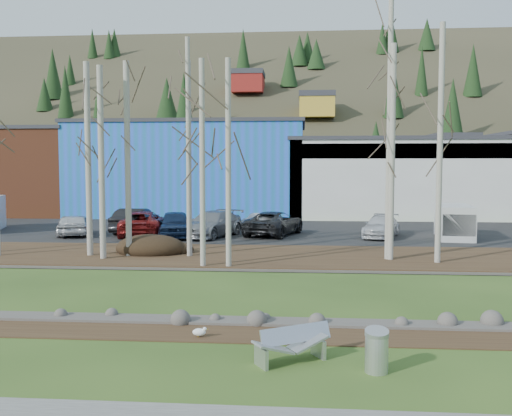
# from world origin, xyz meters

# --- Properties ---
(ground) EXTENTS (200.00, 200.00, 0.00)m
(ground) POSITION_xyz_m (0.00, 0.00, 0.00)
(ground) COLOR #2F481A
(ground) RESTS_ON ground
(dirt_strip) EXTENTS (80.00, 1.80, 0.03)m
(dirt_strip) POSITION_xyz_m (0.00, 2.10, 0.01)
(dirt_strip) COLOR #382616
(dirt_strip) RESTS_ON ground
(near_bank_rocks) EXTENTS (80.00, 0.80, 0.50)m
(near_bank_rocks) POSITION_xyz_m (0.00, 3.10, 0.00)
(near_bank_rocks) COLOR #47423D
(near_bank_rocks) RESTS_ON ground
(river) EXTENTS (80.00, 8.00, 0.90)m
(river) POSITION_xyz_m (0.00, 7.20, 0.00)
(river) COLOR black
(river) RESTS_ON ground
(far_bank_rocks) EXTENTS (80.00, 0.80, 0.46)m
(far_bank_rocks) POSITION_xyz_m (0.00, 11.30, 0.00)
(far_bank_rocks) COLOR #47423D
(far_bank_rocks) RESTS_ON ground
(far_bank) EXTENTS (80.00, 7.00, 0.15)m
(far_bank) POSITION_xyz_m (0.00, 14.50, 0.07)
(far_bank) COLOR #382616
(far_bank) RESTS_ON ground
(parking_lot) EXTENTS (80.00, 14.00, 0.14)m
(parking_lot) POSITION_xyz_m (0.00, 25.00, 0.07)
(parking_lot) COLOR black
(parking_lot) RESTS_ON ground
(building_brick) EXTENTS (16.32, 12.24, 7.80)m
(building_brick) POSITION_xyz_m (-24.00, 39.00, 3.91)
(building_brick) COLOR brown
(building_brick) RESTS_ON ground
(building_blue) EXTENTS (20.40, 12.24, 8.30)m
(building_blue) POSITION_xyz_m (-6.00, 39.00, 4.16)
(building_blue) COLOR #1C6CB0
(building_blue) RESTS_ON ground
(building_white) EXTENTS (18.36, 12.24, 6.80)m
(building_white) POSITION_xyz_m (12.00, 38.98, 3.41)
(building_white) COLOR silver
(building_white) RESTS_ON ground
(hillside) EXTENTS (160.00, 72.00, 35.00)m
(hillside) POSITION_xyz_m (0.00, 84.00, 17.50)
(hillside) COLOR #312F1D
(hillside) RESTS_ON ground
(bench_damaged) EXTENTS (1.80, 1.40, 0.79)m
(bench_damaged) POSITION_xyz_m (3.84, 0.06, 0.40)
(bench_damaged) COLOR silver
(bench_damaged) RESTS_ON ground
(litter_bin) EXTENTS (0.50, 0.50, 0.86)m
(litter_bin) POSITION_xyz_m (5.66, -0.47, 0.43)
(litter_bin) COLOR silver
(litter_bin) RESTS_ON ground
(seagull) EXTENTS (0.42, 0.19, 0.30)m
(seagull) POSITION_xyz_m (1.44, 1.61, 0.17)
(seagull) COLOR gold
(seagull) RESTS_ON ground
(dirt_mound) EXTENTS (3.44, 2.43, 0.67)m
(dirt_mound) POSITION_xyz_m (-3.39, 14.67, 0.49)
(dirt_mound) COLOR black
(dirt_mound) RESTS_ON far_bank
(birch_2) EXTENTS (0.28, 0.28, 9.16)m
(birch_2) POSITION_xyz_m (-4.19, 13.80, 4.73)
(birch_2) COLOR beige
(birch_2) RESTS_ON far_bank
(birch_3) EXTENTS (0.21, 0.21, 10.24)m
(birch_3) POSITION_xyz_m (-1.32, 13.97, 5.27)
(birch_3) COLOR beige
(birch_3) RESTS_ON far_bank
(birch_4) EXTENTS (0.28, 0.28, 8.83)m
(birch_4) POSITION_xyz_m (-5.15, 12.92, 4.56)
(birch_4) COLOR beige
(birch_4) RESTS_ON far_bank
(birch_5) EXTENTS (0.24, 0.24, 9.20)m
(birch_5) POSITION_xyz_m (-1.31, 14.06, 4.75)
(birch_5) COLOR beige
(birch_5) RESTS_ON far_bank
(birch_6) EXTENTS (0.23, 0.23, 8.77)m
(birch_6) POSITION_xyz_m (0.92, 11.37, 4.54)
(birch_6) COLOR beige
(birch_6) RESTS_ON far_bank
(birch_7) EXTENTS (0.26, 0.26, 9.73)m
(birch_7) POSITION_xyz_m (8.07, 13.69, 5.02)
(birch_7) COLOR beige
(birch_7) RESTS_ON far_bank
(birch_8) EXTENTS (0.25, 0.25, 10.46)m
(birch_8) POSITION_xyz_m (10.04, 13.06, 5.38)
(birch_8) COLOR beige
(birch_8) RESTS_ON far_bank
(birch_9) EXTENTS (0.24, 0.24, 12.62)m
(birch_9) POSITION_xyz_m (7.95, 13.81, 6.46)
(birch_9) COLOR beige
(birch_9) RESTS_ON far_bank
(birch_10) EXTENTS (0.28, 0.28, 9.16)m
(birch_10) POSITION_xyz_m (-6.11, 13.80, 4.73)
(birch_10) COLOR beige
(birch_10) RESTS_ON far_bank
(birch_11) EXTENTS (0.23, 0.23, 8.77)m
(birch_11) POSITION_xyz_m (-0.19, 11.37, 4.54)
(birch_11) COLOR beige
(birch_11) RESTS_ON far_bank
(car_0) EXTENTS (2.65, 4.14, 1.31)m
(car_0) POSITION_xyz_m (-10.21, 21.38, 0.80)
(car_0) COLOR silver
(car_0) RESTS_ON parking_lot
(car_1) EXTENTS (2.06, 4.95, 1.59)m
(car_1) POSITION_xyz_m (-6.60, 22.96, 0.94)
(car_1) COLOR black
(car_1) RESTS_ON parking_lot
(car_2) EXTENTS (3.34, 5.72, 1.50)m
(car_2) POSITION_xyz_m (-5.81, 21.82, 0.89)
(car_2) COLOR maroon
(car_2) RESTS_ON parking_lot
(car_3) EXTENTS (3.76, 5.71, 1.54)m
(car_3) POSITION_xyz_m (-1.43, 21.49, 0.91)
(car_3) COLOR gray
(car_3) RESTS_ON parking_lot
(car_4) EXTENTS (2.75, 4.90, 1.58)m
(car_4) POSITION_xyz_m (-3.62, 21.08, 0.93)
(car_4) COLOR #152442
(car_4) RESTS_ON parking_lot
(car_5) EXTENTS (2.99, 4.33, 1.35)m
(car_5) POSITION_xyz_m (1.50, 23.11, 0.82)
(car_5) COLOR #B6B7B8
(car_5) RESTS_ON parking_lot
(car_6) EXTENTS (3.97, 5.81, 1.48)m
(car_6) POSITION_xyz_m (2.31, 22.57, 0.88)
(car_6) COLOR #242527
(car_6) RESTS_ON parking_lot
(car_7) EXTENTS (2.96, 4.80, 1.30)m
(car_7) POSITION_xyz_m (8.80, 22.10, 0.79)
(car_7) COLOR silver
(car_7) RESTS_ON parking_lot
(car_8) EXTENTS (2.65, 4.14, 1.31)m
(car_8) POSITION_xyz_m (-9.83, 21.38, 0.80)
(car_8) COLOR silver
(car_8) RESTS_ON parking_lot
(van_white) EXTENTS (2.43, 4.69, 1.96)m
(van_white) POSITION_xyz_m (13.02, 21.79, 1.12)
(van_white) COLOR white
(van_white) RESTS_ON parking_lot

